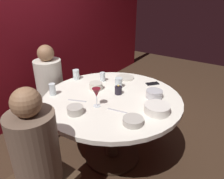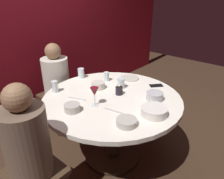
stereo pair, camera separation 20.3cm
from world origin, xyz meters
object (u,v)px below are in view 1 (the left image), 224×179
seated_diner_back (49,80)px  dining_table (112,110)px  cell_phone (152,84)px  bowl_serving_large (154,94)px  bowl_rice_portion (133,121)px  candle_holder (118,90)px  bowl_salad_center (157,109)px  cup_by_left_diner (119,83)px  cup_near_candle (76,75)px  dinner_plate (125,78)px  wine_glass (96,93)px  cup_by_right_diner (52,89)px  seated_diner_left (36,150)px  bowl_sauce_side (75,110)px  bowl_small_white (96,86)px  cup_center_front (103,77)px

seated_diner_back → dining_table: bearing=0.0°
cell_phone → bowl_serving_large: 0.32m
bowl_rice_portion → candle_holder: bearing=45.4°
seated_diner_back → bowl_salad_center: (-0.02, -1.39, 0.08)m
bowl_rice_portion → cup_by_left_diner: size_ratio=1.51×
cell_phone → cup_near_candle: cup_near_candle is taller
dinner_plate → wine_glass: bearing=-169.1°
bowl_salad_center → bowl_rice_portion: bowl_salad_center is taller
cell_phone → bowl_rice_portion: 0.81m
dinner_plate → cup_by_left_diner: (-0.26, -0.08, 0.05)m
cup_by_right_diner → seated_diner_back: bearing=54.2°
dinner_plate → bowl_rice_portion: bearing=-144.8°
dinner_plate → cup_near_candle: (-0.35, 0.45, 0.05)m
cell_phone → cup_near_candle: (-0.37, 0.79, 0.05)m
bowl_salad_center → cup_by_right_diner: bearing=105.5°
seated_diner_left → candle_holder: bearing=-0.8°
bowl_salad_center → cup_by_right_diner: cup_by_right_diner is taller
dining_table → bowl_rice_portion: bowl_rice_portion is taller
bowl_sauce_side → bowl_small_white: bearing=17.8°
candle_holder → bowl_sauce_side: 0.52m
bowl_sauce_side → cup_by_left_diner: bearing=-1.8°
dinner_plate → bowl_serving_large: size_ratio=1.35×
seated_diner_back → cup_by_right_diner: seated_diner_back is taller
seated_diner_back → wine_glass: (-0.22, -0.90, 0.17)m
dinner_plate → cup_center_front: cup_center_front is taller
seated_diner_left → cup_by_right_diner: bearing=40.2°
seated_diner_left → bowl_small_white: (0.95, 0.24, 0.05)m
seated_diner_left → bowl_salad_center: (0.88, -0.48, 0.05)m
cup_by_left_diner → cup_center_front: size_ratio=1.06×
seated_diner_left → bowl_sauce_side: (0.47, 0.09, 0.04)m
cup_by_left_diner → bowl_small_white: bearing=134.3°
wine_glass → bowl_salad_center: size_ratio=0.80×
seated_diner_left → cup_near_candle: size_ratio=10.23×
dinner_plate → cup_center_front: (-0.22, 0.17, 0.04)m
candle_holder → bowl_salad_center: 0.47m
bowl_small_white → wine_glass: bearing=-140.5°
dining_table → wine_glass: 0.36m
dining_table → bowl_small_white: (0.05, 0.24, 0.19)m
bowl_serving_large → cup_by_left_diner: (-0.00, 0.41, 0.02)m
wine_glass → bowl_sauce_side: size_ratio=1.28×
seated_diner_left → dinner_plate: (1.38, 0.15, 0.02)m
wine_glass → dinner_plate: size_ratio=0.83×
dinner_plate → seated_diner_left: bearing=-174.0°
bowl_serving_large → cup_by_right_diner: bearing=121.2°
seated_diner_back → wine_glass: bearing=-14.0°
cup_near_candle → cell_phone: bearing=-64.5°
seated_diner_left → wine_glass: size_ratio=6.71×
dining_table → bowl_serving_large: size_ratio=8.55×
wine_glass → seated_diner_back: bearing=76.0°
cell_phone → bowl_rice_portion: (-0.79, -0.20, 0.02)m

